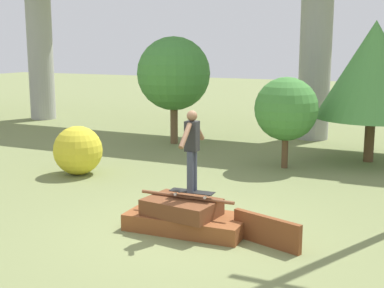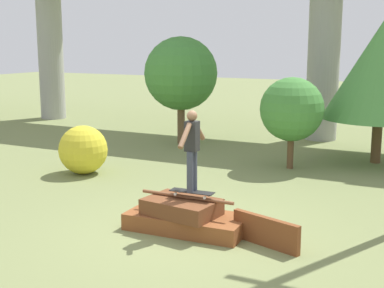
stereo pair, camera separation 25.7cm
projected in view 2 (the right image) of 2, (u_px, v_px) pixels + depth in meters
The scene contains 9 objects.
ground_plane at pixel (187, 230), 9.77m from camera, with size 80.00×80.00×0.00m, color olive.
scrap_pile at pixel (185, 217), 9.72m from camera, with size 2.21×1.13×0.66m.
scrap_plank_loose at pixel (266, 232), 8.97m from camera, with size 1.29×0.52×0.50m.
skateboard at pixel (192, 192), 9.60m from camera, with size 0.83×0.26×0.09m.
skater at pixel (192, 146), 9.44m from camera, with size 0.23×1.04×1.46m.
tree_behind_left at pixel (181, 74), 17.75m from camera, with size 2.44×2.44×3.58m.
tree_behind_right at pixel (292, 109), 14.26m from camera, with size 1.71×1.71×2.48m.
tree_mid_back at pixel (381, 70), 14.77m from camera, with size 3.16×3.16×3.99m.
bush_yellow_flowering at pixel (83, 150), 13.87m from camera, with size 1.27×1.27×1.27m.
Camera 2 is at (4.22, -8.29, 3.37)m, focal length 50.00 mm.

